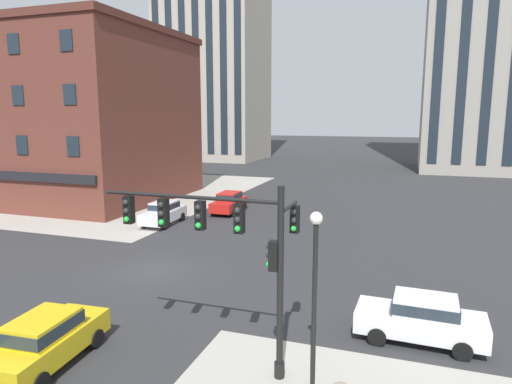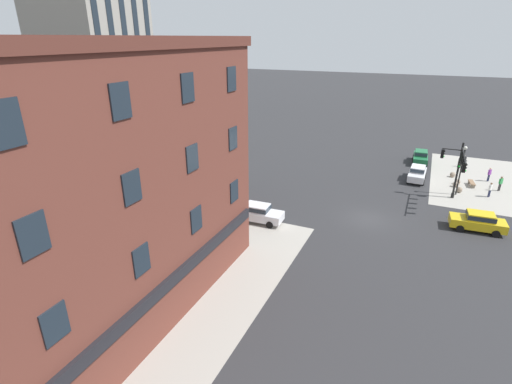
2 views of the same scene
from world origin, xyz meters
name	(u,v)px [view 1 (image 1 of 2)]	position (x,y,z in m)	size (l,w,h in m)	color
ground_plane	(153,270)	(0.00, 0.00, 0.00)	(320.00, 320.00, 0.00)	#2D2D30
sidewalk_far_corner	(90,191)	(-20.00, 20.00, 0.00)	(32.00, 32.00, 0.02)	#A8A399
traffic_signal_main	(234,243)	(7.38, -7.07, 4.08)	(6.06, 2.09, 5.95)	black
street_lamp_corner_near	(315,281)	(10.00, -7.61, 3.36)	(0.36, 0.36, 5.35)	black
car_main_southbound_near	(422,317)	(13.03, -3.48, 0.92)	(4.46, 2.02, 1.68)	silver
car_main_southbound_far	(229,202)	(-1.62, 14.48, 0.92)	(1.95, 4.43, 1.68)	red
car_cross_westbound	(46,339)	(1.64, -9.00, 0.92)	(2.12, 4.51, 1.68)	gold
car_parked_curb	(164,212)	(-4.65, 9.12, 0.92)	(2.03, 4.47, 1.68)	silver
storefront_block_near_corner	(71,116)	(-18.76, 16.43, 7.90)	(19.91, 17.29, 15.77)	brown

